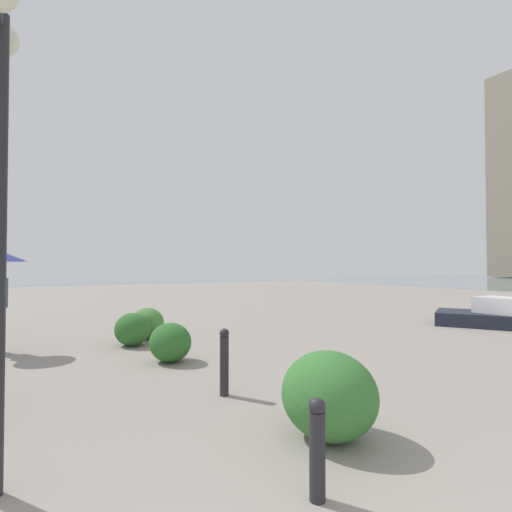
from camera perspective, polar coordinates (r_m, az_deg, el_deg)
bollard_near at (r=3.30m, az=8.74°, el=-25.32°), size 0.13×0.13×0.75m
bollard_mid at (r=5.52m, az=-4.55°, el=-14.66°), size 0.13×0.13×0.89m
shrub_low at (r=9.90m, az=-15.28°, el=-9.25°), size 0.85×0.77×0.73m
shrub_round at (r=9.15m, az=-17.24°, el=-9.97°), size 0.83×0.74×0.70m
shrub_wide at (r=7.50m, az=-12.14°, el=-11.96°), size 0.82×0.74×0.70m
shrub_tall at (r=4.30m, az=10.37°, el=-18.93°), size 1.02×0.92×0.87m
boat at (r=13.30m, az=31.77°, el=-7.69°), size 3.72×3.09×0.95m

